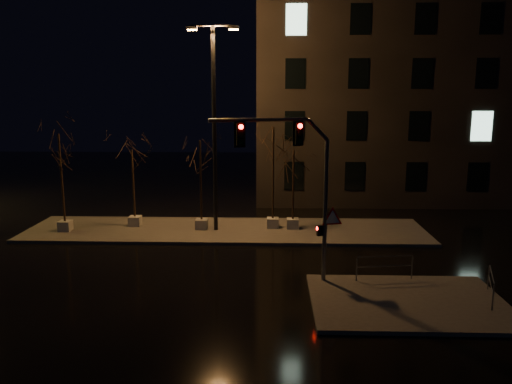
{
  "coord_description": "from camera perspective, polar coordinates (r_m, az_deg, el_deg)",
  "views": [
    {
      "loc": [
        2.53,
        -20.69,
        7.46
      ],
      "look_at": [
        1.76,
        3.23,
        2.8
      ],
      "focal_mm": 35.0,
      "sensor_mm": 36.0,
      "label": 1
    }
  ],
  "objects": [
    {
      "name": "streetlight_main",
      "position": [
        26.76,
        -4.81,
        8.74
      ],
      "size": [
        2.71,
        0.43,
        10.86
      ],
      "rotation": [
        0.0,
        0.0,
        -0.05
      ],
      "color": "black",
      "rests_on": "median"
    },
    {
      "name": "guard_rail_a",
      "position": [
        20.81,
        14.5,
        -7.99
      ],
      "size": [
        2.32,
        0.35,
        1.01
      ],
      "rotation": [
        0.0,
        0.0,
        0.13
      ],
      "color": "#55575C",
      "rests_on": "sidewalk_corner"
    },
    {
      "name": "traffic_signal_mast",
      "position": [
        19.12,
        5.08,
        1.79
      ],
      "size": [
        5.16,
        1.42,
        6.48
      ],
      "rotation": [
        0.0,
        0.0,
        0.26
      ],
      "color": "#55575C",
      "rests_on": "sidewalk_corner"
    },
    {
      "name": "building",
      "position": [
        40.35,
        18.68,
        10.51
      ],
      "size": [
        25.0,
        12.0,
        15.0
      ],
      "primitive_type": "cube",
      "color": "black",
      "rests_on": "ground"
    },
    {
      "name": "tree_4",
      "position": [
        27.31,
        4.31,
        2.78
      ],
      "size": [
        1.8,
        1.8,
        4.49
      ],
      "color": "#A4A499",
      "rests_on": "median"
    },
    {
      "name": "sidewalk_corner",
      "position": [
        19.36,
        16.95,
        -11.92
      ],
      "size": [
        7.0,
        5.0,
        0.15
      ],
      "primitive_type": "cube",
      "color": "#43413C",
      "rests_on": "ground"
    },
    {
      "name": "guard_rail_b",
      "position": [
        20.23,
        25.28,
        -9.36
      ],
      "size": [
        0.71,
        1.96,
        0.98
      ],
      "rotation": [
        0.0,
        0.0,
        1.24
      ],
      "color": "#55575C",
      "rests_on": "sidewalk_corner"
    },
    {
      "name": "tree_3",
      "position": [
        27.26,
        1.99,
        4.83
      ],
      "size": [
        1.8,
        1.8,
        5.77
      ],
      "color": "#A4A499",
      "rests_on": "median"
    },
    {
      "name": "ground",
      "position": [
        22.14,
        -4.88,
        -8.72
      ],
      "size": [
        90.0,
        90.0,
        0.0
      ],
      "primitive_type": "plane",
      "color": "black",
      "rests_on": "ground"
    },
    {
      "name": "tree_1",
      "position": [
        28.62,
        -13.93,
        2.83
      ],
      "size": [
        1.8,
        1.8,
        4.47
      ],
      "color": "#A4A499",
      "rests_on": "median"
    },
    {
      "name": "median",
      "position": [
        27.81,
        -3.45,
        -4.4
      ],
      "size": [
        22.0,
        5.0,
        0.15
      ],
      "primitive_type": "cube",
      "color": "#43413C",
      "rests_on": "ground"
    },
    {
      "name": "tree_0",
      "position": [
        28.61,
        -21.49,
        3.87
      ],
      "size": [
        1.8,
        1.8,
        5.44
      ],
      "color": "#A4A499",
      "rests_on": "median"
    },
    {
      "name": "tree_2",
      "position": [
        27.23,
        -6.38,
        3.62
      ],
      "size": [
        1.8,
        1.8,
        5.05
      ],
      "color": "#A4A499",
      "rests_on": "median"
    }
  ]
}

